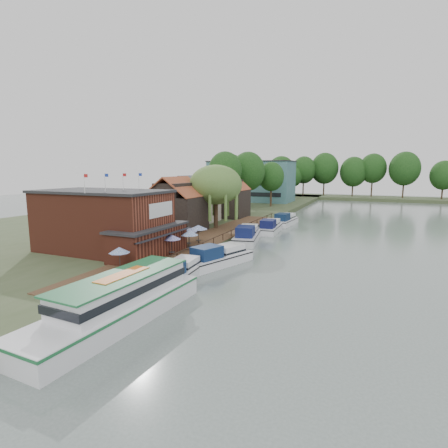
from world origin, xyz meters
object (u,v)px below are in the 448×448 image
at_px(umbrella_2, 190,241).
at_px(cruiser_4, 285,219).
at_px(willow, 216,197).
at_px(cruiser_2, 247,233).
at_px(umbrella_3, 188,237).
at_px(umbrella_0, 120,259).
at_px(cruiser_3, 270,225).
at_px(cottage_c, 229,196).
at_px(cottage_a, 176,204).
at_px(swan, 148,312).
at_px(umbrella_4, 198,234).
at_px(tour_boat, 116,299).
at_px(pub, 116,222).
at_px(cottage_b, 190,199).
at_px(cruiser_0, 178,269).
at_px(umbrella_1, 171,245).
at_px(hotel_block, 251,181).
at_px(cruiser_1, 219,254).

distance_m(umbrella_2, cruiser_4, 30.96).
xyz_separation_m(willow, cruiser_2, (6.83, -3.70, -4.90)).
height_order(umbrella_2, umbrella_3, same).
bearing_deg(umbrella_0, cruiser_3, 80.33).
xyz_separation_m(cottage_c, cruiser_4, (11.65, 0.55, -4.04)).
relative_size(cottage_a, swan, 19.55).
distance_m(umbrella_4, tour_boat, 22.03).
relative_size(pub, umbrella_2, 8.42).
bearing_deg(cottage_b, cruiser_0, -63.28).
height_order(umbrella_1, cruiser_3, umbrella_1).
distance_m(cruiser_2, swan, 27.91).
bearing_deg(pub, cottage_b, 99.09).
distance_m(hotel_block, umbrella_2, 69.06).
height_order(willow, umbrella_0, willow).
height_order(umbrella_0, umbrella_1, same).
bearing_deg(cottage_a, swan, -63.07).
distance_m(cottage_a, umbrella_1, 16.38).
bearing_deg(tour_boat, cottage_b, 114.32).
distance_m(cottage_c, tour_boat, 48.90).
bearing_deg(cottage_c, umbrella_1, -78.33).
bearing_deg(pub, cottage_a, 93.81).
relative_size(umbrella_1, cruiser_0, 0.26).
distance_m(cottage_c, cruiser_2, 20.87).
distance_m(pub, umbrella_2, 8.77).
relative_size(pub, cruiser_4, 2.01).
bearing_deg(cruiser_2, cruiser_0, -100.98).
bearing_deg(pub, hotel_block, 96.43).
relative_size(umbrella_0, umbrella_2, 1.00).
bearing_deg(willow, umbrella_4, -75.92).
distance_m(cottage_b, cottage_c, 9.85).
bearing_deg(cruiser_1, umbrella_4, 155.31).
bearing_deg(umbrella_3, cruiser_1, -27.90).
distance_m(hotel_block, cruiser_1, 71.05).
bearing_deg(pub, cruiser_3, 66.19).
bearing_deg(umbrella_0, pub, 131.75).
bearing_deg(cruiser_4, pub, -104.77).
bearing_deg(swan, umbrella_2, 107.88).
bearing_deg(cruiser_0, tour_boat, -90.10).
height_order(pub, umbrella_0, pub).
bearing_deg(cottage_b, cottage_a, -73.30).
xyz_separation_m(umbrella_2, swan, (4.96, -15.38, -2.07)).
height_order(cruiser_2, cruiser_3, cruiser_2).
bearing_deg(pub, cruiser_2, 57.64).
relative_size(cottage_b, umbrella_1, 4.04).
bearing_deg(cruiser_3, tour_boat, -94.25).
bearing_deg(cottage_b, cruiser_4, 31.37).
height_order(umbrella_4, swan, umbrella_4).
bearing_deg(umbrella_0, cruiser_4, 81.87).
bearing_deg(cottage_b, tour_boat, -68.35).
height_order(pub, swan, pub).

